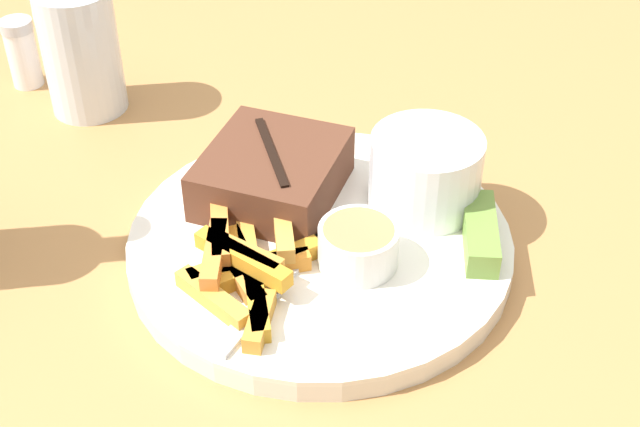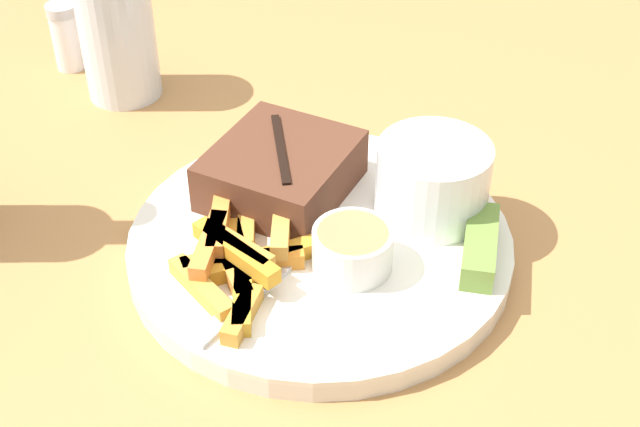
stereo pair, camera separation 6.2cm
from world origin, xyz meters
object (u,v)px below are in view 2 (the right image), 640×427
dinner_plate (320,245)px  dipping_sauce_cup (353,247)px  pickle_spear (480,246)px  steak_portion (281,170)px  drinking_glass (118,38)px  fork_utensil (257,289)px  coleslaw_cup (433,176)px  salt_shaker (66,36)px

dinner_plate → dipping_sauce_cup: 0.05m
pickle_spear → steak_portion: bearing=96.7°
drinking_glass → fork_utensil: bearing=-118.8°
dinner_plate → steak_portion: bearing=64.1°
steak_portion → coleslaw_cup: size_ratio=1.44×
dipping_sauce_cup → pickle_spear: dipping_sauce_cup is taller
dinner_plate → pickle_spear: (0.05, -0.10, 0.02)m
dipping_sauce_cup → fork_utensil: bearing=147.4°
dinner_plate → coleslaw_cup: (0.07, -0.05, 0.04)m
dinner_plate → fork_utensil: (-0.07, 0.00, 0.01)m
steak_portion → fork_utensil: steak_portion is taller
dipping_sauce_cup → salt_shaker: size_ratio=0.85×
pickle_spear → fork_utensil: (-0.12, 0.10, -0.01)m
dinner_plate → salt_shaker: 0.37m
coleslaw_cup → salt_shaker: bearing=87.8°
dinner_plate → steak_portion: steak_portion is taller
dipping_sauce_cup → fork_utensil: dipping_sauce_cup is taller
dipping_sauce_cup → dinner_plate: bearing=69.5°
drinking_glass → salt_shaker: drinking_glass is taller
coleslaw_cup → salt_shaker: coleslaw_cup is taller
drinking_glass → dipping_sauce_cup: bearing=-106.8°
coleslaw_cup → pickle_spear: size_ratio=1.06×
dinner_plate → pickle_spear: bearing=-66.4°
salt_shaker → fork_utensil: bearing=-113.8°
salt_shaker → drinking_glass: bearing=-93.3°
pickle_spear → fork_utensil: pickle_spear is taller
coleslaw_cup → dipping_sauce_cup: coleslaw_cup is taller
coleslaw_cup → fork_utensil: size_ratio=0.62×
dipping_sauce_cup → fork_utensil: (-0.06, 0.04, -0.01)m
pickle_spear → coleslaw_cup: bearing=64.4°
pickle_spear → salt_shaker: salt_shaker is taller
fork_utensil → drinking_glass: size_ratio=1.19×
dipping_sauce_cup → pickle_spear: bearing=-48.4°
dinner_plate → coleslaw_cup: 0.10m
coleslaw_cup → dipping_sauce_cup: size_ratio=1.50×
pickle_spear → drinking_glass: (0.04, 0.38, 0.03)m
pickle_spear → salt_shaker: size_ratio=1.19×
dipping_sauce_cup → pickle_spear: size_ratio=0.71×
dinner_plate → drinking_glass: bearing=73.7°
drinking_glass → steak_portion: bearing=-103.8°
dinner_plate → pickle_spear: pickle_spear is taller
coleslaw_cup → drinking_glass: (0.01, 0.33, 0.01)m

